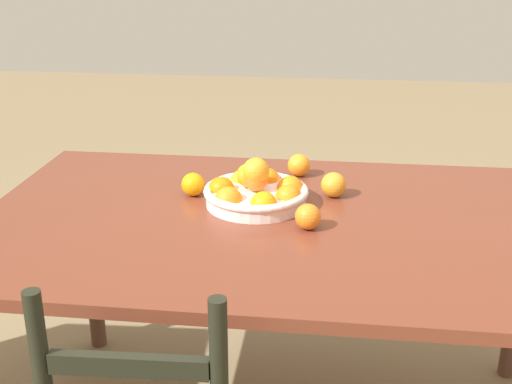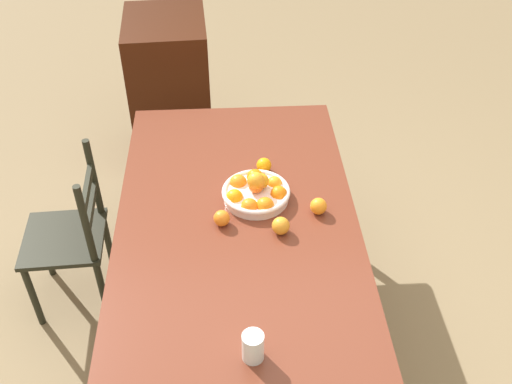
{
  "view_description": "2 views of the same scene",
  "coord_description": "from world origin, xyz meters",
  "px_view_note": "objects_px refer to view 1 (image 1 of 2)",
  "views": [
    {
      "loc": [
        -0.12,
        1.73,
        1.52
      ],
      "look_at": [
        0.11,
        -0.09,
        0.82
      ],
      "focal_mm": 46.14,
      "sensor_mm": 36.0,
      "label": 1
    },
    {
      "loc": [
        -1.97,
        0.03,
        2.58
      ],
      "look_at": [
        0.11,
        -0.09,
        0.82
      ],
      "focal_mm": 41.83,
      "sensor_mm": 36.0,
      "label": 2
    }
  ],
  "objects_px": {
    "orange_loose_3": "(308,217)",
    "fruit_bowl": "(256,192)",
    "dining_table": "(290,241)",
    "orange_loose_0": "(193,184)",
    "orange_loose_1": "(334,185)",
    "orange_loose_2": "(298,165)"
  },
  "relations": [
    {
      "from": "orange_loose_0",
      "to": "orange_loose_2",
      "type": "height_order",
      "value": "orange_loose_2"
    },
    {
      "from": "orange_loose_0",
      "to": "orange_loose_2",
      "type": "xyz_separation_m",
      "value": [
        -0.31,
        -0.22,
        0.0
      ]
    },
    {
      "from": "orange_loose_2",
      "to": "orange_loose_3",
      "type": "bearing_deg",
      "value": 97.09
    },
    {
      "from": "fruit_bowl",
      "to": "orange_loose_1",
      "type": "bearing_deg",
      "value": -157.9
    },
    {
      "from": "dining_table",
      "to": "orange_loose_1",
      "type": "relative_size",
      "value": 23.08
    },
    {
      "from": "orange_loose_0",
      "to": "orange_loose_1",
      "type": "xyz_separation_m",
      "value": [
        -0.43,
        -0.04,
        0.0
      ]
    },
    {
      "from": "dining_table",
      "to": "orange_loose_1",
      "type": "bearing_deg",
      "value": -122.56
    },
    {
      "from": "orange_loose_0",
      "to": "orange_loose_2",
      "type": "bearing_deg",
      "value": -144.58
    },
    {
      "from": "dining_table",
      "to": "orange_loose_1",
      "type": "height_order",
      "value": "orange_loose_1"
    },
    {
      "from": "fruit_bowl",
      "to": "orange_loose_1",
      "type": "relative_size",
      "value": 4.04
    },
    {
      "from": "orange_loose_3",
      "to": "orange_loose_0",
      "type": "bearing_deg",
      "value": -29.78
    },
    {
      "from": "dining_table",
      "to": "orange_loose_2",
      "type": "bearing_deg",
      "value": -89.73
    },
    {
      "from": "dining_table",
      "to": "fruit_bowl",
      "type": "bearing_deg",
      "value": -39.58
    },
    {
      "from": "dining_table",
      "to": "fruit_bowl",
      "type": "relative_size",
      "value": 5.71
    },
    {
      "from": "dining_table",
      "to": "orange_loose_3",
      "type": "distance_m",
      "value": 0.14
    },
    {
      "from": "orange_loose_3",
      "to": "fruit_bowl",
      "type": "bearing_deg",
      "value": -44.41
    },
    {
      "from": "orange_loose_1",
      "to": "orange_loose_3",
      "type": "distance_m",
      "value": 0.26
    },
    {
      "from": "orange_loose_1",
      "to": "orange_loose_0",
      "type": "bearing_deg",
      "value": 5.67
    },
    {
      "from": "dining_table",
      "to": "fruit_bowl",
      "type": "height_order",
      "value": "fruit_bowl"
    },
    {
      "from": "orange_loose_2",
      "to": "orange_loose_1",
      "type": "bearing_deg",
      "value": 123.68
    },
    {
      "from": "fruit_bowl",
      "to": "orange_loose_0",
      "type": "height_order",
      "value": "fruit_bowl"
    },
    {
      "from": "fruit_bowl",
      "to": "orange_loose_2",
      "type": "distance_m",
      "value": 0.29
    }
  ]
}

